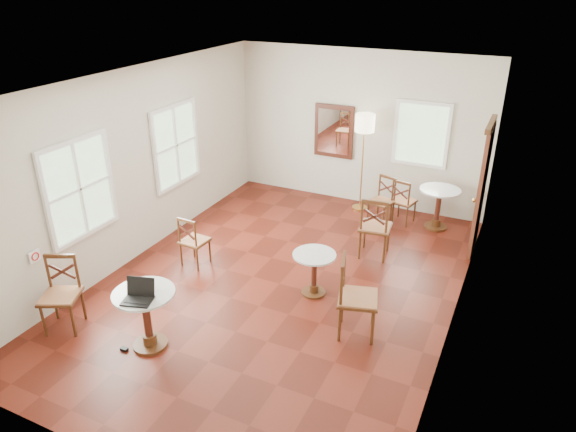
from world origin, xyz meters
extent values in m
plane|color=#55180E|center=(0.00, 0.00, 0.00)|extent=(7.00, 7.00, 0.00)
cube|color=beige|center=(0.00, 3.50, 1.50)|extent=(5.00, 0.02, 3.00)
cube|color=beige|center=(0.00, -3.50, 1.50)|extent=(5.00, 0.02, 3.00)
cube|color=beige|center=(-2.50, 0.00, 1.50)|extent=(0.02, 7.00, 3.00)
cube|color=beige|center=(2.50, 0.00, 1.50)|extent=(0.02, 7.00, 3.00)
cube|color=white|center=(0.00, 0.00, 3.00)|extent=(5.00, 7.00, 0.02)
cube|color=#5C2B1A|center=(2.46, 2.40, 1.05)|extent=(0.06, 0.90, 2.10)
cube|color=#4A2912|center=(2.44, 2.40, 2.15)|extent=(0.08, 1.02, 0.08)
sphere|color=#BF8C3F|center=(2.40, 2.08, 1.00)|extent=(0.07, 0.07, 0.07)
cube|color=#461C12|center=(-0.50, 3.46, 1.40)|extent=(0.80, 0.05, 1.05)
cube|color=white|center=(-0.50, 3.43, 1.40)|extent=(0.64, 0.02, 0.88)
cube|color=white|center=(-2.47, -2.10, 0.95)|extent=(0.02, 0.16, 0.16)
torus|color=red|center=(-2.46, -2.10, 0.95)|extent=(0.02, 0.12, 0.12)
cube|color=white|center=(-2.47, -1.20, 1.55)|extent=(0.06, 1.22, 1.42)
cube|color=white|center=(-2.47, 1.00, 1.55)|extent=(0.06, 1.22, 1.42)
cube|color=white|center=(1.20, 3.47, 1.55)|extent=(1.02, 0.06, 1.22)
cylinder|color=#4A2912|center=(-0.83, -1.99, 0.02)|extent=(0.43, 0.43, 0.04)
cylinder|color=#4A2912|center=(-0.83, -1.99, 0.11)|extent=(0.17, 0.17, 0.13)
cylinder|color=#461C12|center=(-0.83, -1.99, 0.43)|extent=(0.10, 0.10, 0.64)
cylinder|color=#4A2912|center=(-0.83, -1.99, 0.73)|extent=(0.15, 0.15, 0.06)
cylinder|color=silver|center=(-0.83, -1.99, 0.78)|extent=(0.75, 0.75, 0.03)
cylinder|color=#4A2912|center=(0.56, -0.02, 0.02)|extent=(0.35, 0.35, 0.04)
cylinder|color=#4A2912|center=(0.56, -0.02, 0.09)|extent=(0.14, 0.14, 0.11)
cylinder|color=#461C12|center=(0.56, -0.02, 0.35)|extent=(0.08, 0.08, 0.53)
cylinder|color=#4A2912|center=(0.56, -0.02, 0.60)|extent=(0.12, 0.12, 0.05)
cylinder|color=silver|center=(0.56, -0.02, 0.64)|extent=(0.62, 0.62, 0.03)
cylinder|color=#4A2912|center=(1.74, 2.94, 0.02)|extent=(0.41, 0.41, 0.04)
cylinder|color=#4A2912|center=(1.74, 2.94, 0.10)|extent=(0.16, 0.16, 0.12)
cylinder|color=#461C12|center=(1.74, 2.94, 0.41)|extent=(0.09, 0.09, 0.61)
cylinder|color=#4A2912|center=(1.74, 2.94, 0.70)|extent=(0.14, 0.14, 0.06)
cylinder|color=silver|center=(1.74, 2.94, 0.74)|extent=(0.72, 0.72, 0.03)
cylinder|color=#4A2912|center=(-1.30, 0.11, 0.20)|extent=(0.03, 0.03, 0.40)
cylinder|color=#4A2912|center=(-1.32, -0.21, 0.20)|extent=(0.03, 0.03, 0.40)
cylinder|color=#4A2912|center=(-1.62, 0.13, 0.20)|extent=(0.03, 0.03, 0.40)
cylinder|color=#4A2912|center=(-1.64, -0.19, 0.20)|extent=(0.03, 0.03, 0.40)
cube|color=#4A2912|center=(-1.47, -0.04, 0.41)|extent=(0.42, 0.42, 0.03)
cube|color=#985F3D|center=(-1.47, -0.04, 0.42)|extent=(0.40, 0.40, 0.04)
cylinder|color=#4A2912|center=(-1.32, -0.21, 0.63)|extent=(0.03, 0.03, 0.45)
cylinder|color=#4A2912|center=(-1.64, -0.19, 0.63)|extent=(0.03, 0.03, 0.45)
cube|color=#4A2912|center=(-1.48, -0.20, 0.83)|extent=(0.34, 0.05, 0.04)
cube|color=#461C12|center=(-1.48, -0.20, 0.64)|extent=(0.29, 0.04, 0.20)
cube|color=#461C12|center=(-1.48, -0.20, 0.64)|extent=(0.29, 0.04, 0.20)
cylinder|color=#4A2912|center=(-2.16, -2.41, 0.24)|extent=(0.04, 0.04, 0.47)
cylinder|color=#4A2912|center=(-2.32, -2.07, 0.24)|extent=(0.04, 0.04, 0.47)
cylinder|color=#4A2912|center=(-1.82, -2.25, 0.24)|extent=(0.04, 0.04, 0.47)
cylinder|color=#4A2912|center=(-1.98, -1.91, 0.24)|extent=(0.04, 0.04, 0.47)
cube|color=#4A2912|center=(-2.07, -2.16, 0.48)|extent=(0.61, 0.61, 0.03)
cube|color=#985F3D|center=(-2.07, -2.16, 0.49)|extent=(0.59, 0.59, 0.04)
cylinder|color=#4A2912|center=(-2.32, -2.07, 0.73)|extent=(0.04, 0.04, 0.52)
cylinder|color=#4A2912|center=(-1.98, -1.91, 0.73)|extent=(0.04, 0.04, 0.52)
cube|color=#4A2912|center=(-2.15, -1.99, 0.97)|extent=(0.37, 0.20, 0.05)
cube|color=#461C12|center=(-2.15, -1.99, 0.74)|extent=(0.32, 0.17, 0.23)
cube|color=#461C12|center=(-2.15, -1.99, 0.74)|extent=(0.32, 0.17, 0.23)
cylinder|color=#4A2912|center=(1.19, 1.68, 0.25)|extent=(0.04, 0.04, 0.50)
cylinder|color=#4A2912|center=(1.23, 1.29, 0.25)|extent=(0.04, 0.04, 0.50)
cylinder|color=#4A2912|center=(0.79, 1.64, 0.25)|extent=(0.04, 0.04, 0.50)
cylinder|color=#4A2912|center=(0.84, 1.24, 0.25)|extent=(0.04, 0.04, 0.50)
cube|color=#4A2912|center=(1.01, 1.46, 0.50)|extent=(0.54, 0.54, 0.03)
cube|color=#985F3D|center=(1.01, 1.46, 0.52)|extent=(0.52, 0.52, 0.04)
cylinder|color=#4A2912|center=(1.23, 1.29, 0.77)|extent=(0.04, 0.04, 0.55)
cylinder|color=#4A2912|center=(0.84, 1.24, 0.77)|extent=(0.04, 0.04, 0.55)
cube|color=#4A2912|center=(1.04, 1.26, 1.03)|extent=(0.42, 0.09, 0.06)
cube|color=#461C12|center=(1.04, 1.26, 0.79)|extent=(0.36, 0.07, 0.24)
cube|color=#461C12|center=(1.04, 1.26, 0.79)|extent=(0.36, 0.07, 0.24)
cylinder|color=#4A2912|center=(1.67, -0.77, 0.26)|extent=(0.04, 0.04, 0.51)
cylinder|color=#4A2912|center=(1.27, -0.88, 0.26)|extent=(0.04, 0.04, 0.51)
cylinder|color=#4A2912|center=(1.56, -0.37, 0.26)|extent=(0.04, 0.04, 0.51)
cylinder|color=#4A2912|center=(1.16, -0.48, 0.26)|extent=(0.04, 0.04, 0.51)
cube|color=#4A2912|center=(1.42, -0.62, 0.52)|extent=(0.62, 0.62, 0.03)
cube|color=#985F3D|center=(1.42, -0.62, 0.54)|extent=(0.59, 0.59, 0.05)
cylinder|color=#4A2912|center=(1.27, -0.88, 0.80)|extent=(0.04, 0.04, 0.57)
cylinder|color=#4A2912|center=(1.16, -0.48, 0.80)|extent=(0.04, 0.04, 0.57)
cube|color=#4A2912|center=(1.22, -0.68, 1.06)|extent=(0.16, 0.43, 0.06)
cube|color=#461C12|center=(1.22, -0.68, 0.81)|extent=(0.13, 0.36, 0.25)
cube|color=#461C12|center=(1.22, -0.68, 0.81)|extent=(0.13, 0.36, 0.25)
cylinder|color=#4A2912|center=(1.32, 3.03, 0.20)|extent=(0.03, 0.03, 0.41)
cylinder|color=#4A2912|center=(1.25, 2.72, 0.20)|extent=(0.03, 0.03, 0.41)
cylinder|color=#4A2912|center=(1.00, 3.10, 0.20)|extent=(0.03, 0.03, 0.41)
cylinder|color=#4A2912|center=(0.93, 2.79, 0.20)|extent=(0.03, 0.03, 0.41)
cube|color=#4A2912|center=(1.13, 2.91, 0.41)|extent=(0.47, 0.47, 0.03)
cube|color=#985F3D|center=(1.13, 2.91, 0.42)|extent=(0.45, 0.45, 0.04)
cylinder|color=#4A2912|center=(1.25, 2.72, 0.63)|extent=(0.03, 0.03, 0.45)
cylinder|color=#4A2912|center=(0.93, 2.79, 0.63)|extent=(0.03, 0.03, 0.45)
cube|color=#4A2912|center=(1.09, 2.75, 0.84)|extent=(0.34, 0.10, 0.05)
cube|color=#461C12|center=(1.09, 2.75, 0.64)|extent=(0.29, 0.08, 0.20)
cube|color=#461C12|center=(1.09, 2.75, 0.64)|extent=(0.29, 0.08, 0.20)
cylinder|color=#4A2912|center=(0.56, 2.58, 0.21)|extent=(0.03, 0.03, 0.41)
cylinder|color=#4A2912|center=(0.65, 2.90, 0.21)|extent=(0.03, 0.03, 0.41)
cylinder|color=#4A2912|center=(0.87, 2.49, 0.21)|extent=(0.03, 0.03, 0.41)
cylinder|color=#4A2912|center=(0.97, 2.81, 0.21)|extent=(0.03, 0.03, 0.41)
cube|color=#4A2912|center=(0.76, 2.69, 0.42)|extent=(0.50, 0.50, 0.03)
cube|color=#985F3D|center=(0.76, 2.69, 0.43)|extent=(0.48, 0.48, 0.04)
cylinder|color=#4A2912|center=(0.65, 2.90, 0.64)|extent=(0.03, 0.03, 0.46)
cylinder|color=#4A2912|center=(0.97, 2.81, 0.64)|extent=(0.03, 0.03, 0.46)
cube|color=#4A2912|center=(0.81, 2.85, 0.86)|extent=(0.34, 0.13, 0.05)
cube|color=#461C12|center=(0.81, 2.85, 0.65)|extent=(0.29, 0.11, 0.20)
cube|color=#461C12|center=(0.81, 2.85, 0.65)|extent=(0.29, 0.11, 0.20)
cylinder|color=#BF8C3F|center=(0.22, 3.15, 0.02)|extent=(0.30, 0.30, 0.03)
cylinder|color=#BF8C3F|center=(0.22, 3.15, 0.86)|extent=(0.03, 0.03, 1.73)
cylinder|color=beige|center=(0.22, 3.15, 1.73)|extent=(0.37, 0.37, 0.32)
cube|color=black|center=(-0.76, -2.16, 0.81)|extent=(0.39, 0.33, 0.02)
cube|color=black|center=(-0.76, -2.16, 0.82)|extent=(0.31, 0.21, 0.00)
cube|color=black|center=(-0.80, -2.05, 0.92)|extent=(0.35, 0.16, 0.23)
cube|color=silver|center=(-0.80, -2.05, 0.92)|extent=(0.30, 0.13, 0.19)
ellipsoid|color=black|center=(-0.74, -2.04, 0.82)|extent=(0.11, 0.07, 0.04)
cylinder|color=#0F1535|center=(-0.86, -1.87, 0.84)|extent=(0.07, 0.07, 0.08)
torus|color=#0F1535|center=(-0.82, -1.87, 0.84)|extent=(0.06, 0.01, 0.06)
cylinder|color=white|center=(-0.80, -1.85, 0.84)|extent=(0.06, 0.06, 0.10)
cube|color=black|center=(-1.07, -2.20, 0.02)|extent=(0.09, 0.06, 0.04)
camera|label=1|loc=(3.00, -6.01, 4.29)|focal=32.74mm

